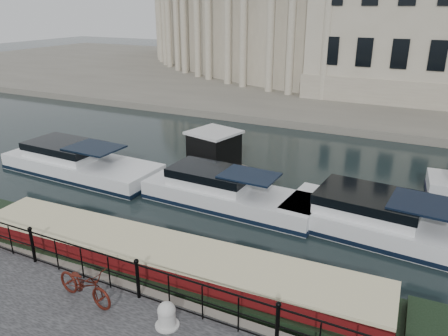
# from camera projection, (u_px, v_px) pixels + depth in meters

# --- Properties ---
(ground_plane) EXTENTS (160.00, 160.00, 0.00)m
(ground_plane) POSITION_uv_depth(u_px,v_px,m) (183.00, 272.00, 14.09)
(ground_plane) COLOR black
(ground_plane) RESTS_ON ground
(far_bank) EXTENTS (120.00, 42.00, 0.55)m
(far_bank) POSITION_uv_depth(u_px,v_px,m) (373.00, 81.00, 46.66)
(far_bank) COLOR #6B665B
(far_bank) RESTS_ON ground_plane
(railing) EXTENTS (24.14, 0.14, 1.22)m
(railing) POSITION_uv_depth(u_px,v_px,m) (138.00, 277.00, 11.78)
(railing) COLOR black
(railing) RESTS_ON near_quay
(civic_building) EXTENTS (53.55, 31.84, 16.85)m
(civic_building) POSITION_uv_depth(u_px,v_px,m) (364.00, 15.00, 41.08)
(civic_building) COLOR #ADA38C
(civic_building) RESTS_ON far_bank
(bicycle) EXTENTS (2.05, 0.92, 1.04)m
(bicycle) POSITION_uv_depth(u_px,v_px,m) (84.00, 284.00, 11.70)
(bicycle) COLOR #44130C
(bicycle) RESTS_ON near_quay
(mooring_bollard) EXTENTS (0.61, 0.61, 0.69)m
(mooring_bollard) POSITION_uv_depth(u_px,v_px,m) (167.00, 315.00, 10.83)
(mooring_bollard) COLOR beige
(mooring_bollard) RESTS_ON near_quay
(narrowboat) EXTENTS (16.86, 2.99, 1.61)m
(narrowboat) POSITION_uv_depth(u_px,v_px,m) (166.00, 270.00, 13.58)
(narrowboat) COLOR black
(narrowboat) RESTS_ON ground_plane
(harbour_hut) EXTENTS (3.55, 3.18, 2.19)m
(harbour_hut) POSITION_uv_depth(u_px,v_px,m) (214.00, 153.00, 22.30)
(harbour_hut) COLOR #6B665B
(harbour_hut) RESTS_ON ground_plane
(cabin_cruisers) EXTENTS (26.38, 8.59, 1.99)m
(cabin_cruisers) POSITION_uv_depth(u_px,v_px,m) (265.00, 193.00, 19.01)
(cabin_cruisers) COLOR white
(cabin_cruisers) RESTS_ON ground_plane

